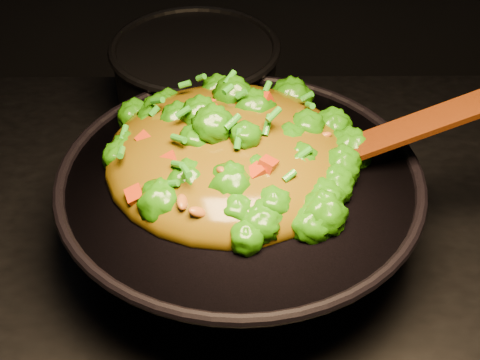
{
  "coord_description": "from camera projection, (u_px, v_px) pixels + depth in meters",
  "views": [
    {
      "loc": [
        0.04,
        -0.54,
        1.52
      ],
      "look_at": [
        0.04,
        0.06,
        1.0
      ],
      "focal_mm": 50.0,
      "sensor_mm": 36.0,
      "label": 1
    }
  ],
  "objects": [
    {
      "name": "spatula",
      "position": [
        400.0,
        132.0,
        0.77
      ],
      "size": [
        0.25,
        0.06,
        0.11
      ],
      "primitive_type": "cube",
      "rotation": [
        0.0,
        -0.38,
        0.08
      ],
      "color": "black",
      "rests_on": "wok"
    },
    {
      "name": "wok",
      "position": [
        240.0,
        212.0,
        0.81
      ],
      "size": [
        0.5,
        0.5,
        0.12
      ],
      "primitive_type": null,
      "rotation": [
        0.0,
        0.0,
        0.23
      ],
      "color": "black",
      "rests_on": "stovetop"
    },
    {
      "name": "stir_fry",
      "position": [
        228.0,
        127.0,
        0.76
      ],
      "size": [
        0.32,
        0.32,
        0.1
      ],
      "primitive_type": null,
      "rotation": [
        0.0,
        0.0,
        0.1
      ],
      "color": "#236F07",
      "rests_on": "wok"
    },
    {
      "name": "back_pot",
      "position": [
        197.0,
        84.0,
        1.01
      ],
      "size": [
        0.29,
        0.29,
        0.14
      ],
      "primitive_type": "cylinder",
      "rotation": [
        0.0,
        0.0,
        0.27
      ],
      "color": "black",
      "rests_on": "stovetop"
    }
  ]
}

